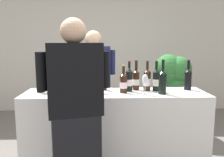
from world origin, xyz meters
name	(u,v)px	position (x,y,z in m)	size (l,w,h in m)	color
wall_back	(109,46)	(0.00, 2.60, 1.40)	(8.00, 0.10, 2.80)	beige
counter	(115,134)	(0.00, 0.00, 0.47)	(1.95, 0.53, 0.95)	white
wine_bottle_0	(48,79)	(-0.75, 0.14, 1.07)	(0.08, 0.08, 0.34)	black
wine_bottle_1	(129,80)	(0.15, 0.05, 1.07)	(0.08, 0.08, 0.33)	black
wine_bottle_2	(156,80)	(0.45, 0.06, 1.07)	(0.07, 0.07, 0.33)	black
wine_bottle_3	(163,81)	(0.48, -0.09, 1.08)	(0.08, 0.08, 0.36)	black
wine_bottle_4	(40,80)	(-0.80, 0.04, 1.08)	(0.08, 0.08, 0.35)	black
wine_bottle_5	(96,80)	(-0.20, 0.02, 1.08)	(0.07, 0.07, 0.35)	black
wine_bottle_6	(136,79)	(0.24, 0.12, 1.06)	(0.08, 0.08, 0.33)	black
wine_bottle_7	(188,79)	(0.82, 0.11, 1.07)	(0.08, 0.08, 0.34)	black
wine_bottle_8	(104,79)	(-0.13, 0.14, 1.07)	(0.07, 0.07, 0.33)	black
wine_bottle_9	(123,83)	(0.09, -0.02, 1.05)	(0.08, 0.08, 0.30)	black
wine_bottle_10	(147,80)	(0.36, 0.09, 1.07)	(0.08, 0.08, 0.33)	black
wine_glass	(145,81)	(0.30, -0.11, 1.09)	(0.08, 0.08, 0.21)	silver
ice_bucket	(57,85)	(-0.60, -0.09, 1.05)	(0.22, 0.22, 0.20)	silver
person_server	(94,93)	(-0.26, 0.65, 0.80)	(0.58, 0.28, 1.63)	black
person_guest	(76,123)	(-0.36, -0.57, 0.81)	(0.58, 0.34, 1.67)	black
potted_shrub	(174,80)	(1.01, 1.24, 0.87)	(0.62, 0.54, 1.29)	brown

